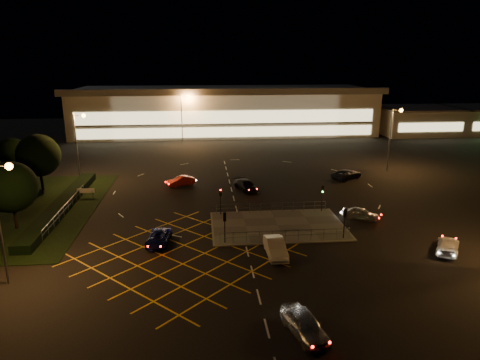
{
  "coord_description": "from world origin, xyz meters",
  "views": [
    {
      "loc": [
        -6.17,
        -44.77,
        17.6
      ],
      "look_at": [
        -1.02,
        9.67,
        2.0
      ],
      "focal_mm": 32.0,
      "sensor_mm": 36.0,
      "label": 1
    }
  ],
  "objects": [
    {
      "name": "car_left_blue",
      "position": [
        -10.49,
        -5.45,
        0.62
      ],
      "size": [
        2.48,
        4.64,
        1.24
      ],
      "primitive_type": "imported",
      "rotation": [
        0.0,
        0.0,
        6.19
      ],
      "color": "#0B0E42",
      "rests_on": "ground"
    },
    {
      "name": "tree_e",
      "position": [
        -26.0,
        0.0,
        4.64
      ],
      "size": [
        5.4,
        5.4,
        7.35
      ],
      "color": "black",
      "rests_on": "ground"
    },
    {
      "name": "grass_verge",
      "position": [
        -28.0,
        6.0,
        0.04
      ],
      "size": [
        18.0,
        30.0,
        0.08
      ],
      "primitive_type": "cube",
      "color": "black",
      "rests_on": "ground"
    },
    {
      "name": "car_approach_white",
      "position": [
        16.78,
        -9.84,
        0.67
      ],
      "size": [
        4.09,
        4.85,
        1.33
      ],
      "primitive_type": "imported",
      "rotation": [
        0.0,
        0.0,
        2.56
      ],
      "color": "silver",
      "rests_on": "ground"
    },
    {
      "name": "ground",
      "position": [
        0.0,
        0.0,
        0.0
      ],
      "size": [
        180.0,
        180.0,
        0.0
      ],
      "primitive_type": "plane",
      "color": "black",
      "rests_on": "ground"
    },
    {
      "name": "streetlight_nw",
      "position": [
        -23.56,
        18.0,
        6.56
      ],
      "size": [
        1.78,
        0.56,
        10.03
      ],
      "color": "slate",
      "rests_on": "ground"
    },
    {
      "name": "car_east_grey",
      "position": [
        15.85,
        15.92,
        0.7
      ],
      "size": [
        5.55,
        4.61,
        1.41
      ],
      "primitive_type": "imported",
      "rotation": [
        0.0,
        0.0,
        2.11
      ],
      "color": "black",
      "rests_on": "ground"
    },
    {
      "name": "car_right_silver",
      "position": [
        11.76,
        -0.81,
        0.67
      ],
      "size": [
        4.17,
        3.48,
        1.34
      ],
      "primitive_type": "imported",
      "rotation": [
        0.0,
        0.0,
        0.99
      ],
      "color": "silver",
      "rests_on": "ground"
    },
    {
      "name": "car_queue_white",
      "position": [
        0.51,
        -9.0,
        0.77
      ],
      "size": [
        1.71,
        4.71,
        1.54
      ],
      "primitive_type": "imported",
      "rotation": [
        0.0,
        0.0,
        0.02
      ],
      "color": "silver",
      "rests_on": "ground"
    },
    {
      "name": "car_near_silver",
      "position": [
        0.36,
        -20.9,
        0.77
      ],
      "size": [
        2.93,
        4.87,
        1.55
      ],
      "primitive_type": "imported",
      "rotation": [
        0.0,
        0.0,
        0.26
      ],
      "color": "#B1B4B8",
      "rests_on": "ground"
    },
    {
      "name": "tree_d",
      "position": [
        -34.0,
        20.0,
        4.02
      ],
      "size": [
        4.68,
        4.68,
        6.37
      ],
      "color": "black",
      "rests_on": "ground"
    },
    {
      "name": "signal_ne",
      "position": [
        8.0,
        1.99,
        2.37
      ],
      "size": [
        0.28,
        0.3,
        3.15
      ],
      "color": "black",
      "rests_on": "pedestrian_island"
    },
    {
      "name": "hedge",
      "position": [
        -23.0,
        6.0,
        0.5
      ],
      "size": [
        2.0,
        26.0,
        1.0
      ],
      "primitive_type": "cube",
      "color": "black",
      "rests_on": "ground"
    },
    {
      "name": "retail_unit_b",
      "position": [
        62.0,
        53.96,
        3.22
      ],
      "size": [
        14.8,
        14.8,
        6.35
      ],
      "color": "beige",
      "rests_on": "ground"
    },
    {
      "name": "signal_nw",
      "position": [
        -4.0,
        1.99,
        2.37
      ],
      "size": [
        0.28,
        0.3,
        3.15
      ],
      "color": "black",
      "rests_on": "pedestrian_island"
    },
    {
      "name": "streetlight_far_right",
      "position": [
        30.44,
        50.0,
        6.56
      ],
      "size": [
        1.78,
        0.56,
        10.03
      ],
      "color": "slate",
      "rests_on": "ground"
    },
    {
      "name": "pedestrian_island",
      "position": [
        2.0,
        -2.0,
        0.06
      ],
      "size": [
        14.0,
        9.0,
        0.12
      ],
      "primitive_type": "cube",
      "color": "#4C4944",
      "rests_on": "ground"
    },
    {
      "name": "streetlight_sw",
      "position": [
        -21.56,
        -12.0,
        6.56
      ],
      "size": [
        1.78,
        0.56,
        10.03
      ],
      "color": "slate",
      "rests_on": "ground"
    },
    {
      "name": "retail_unit_a",
      "position": [
        46.0,
        53.97,
        3.21
      ],
      "size": [
        18.8,
        14.8,
        6.35
      ],
      "color": "beige",
      "rests_on": "ground"
    },
    {
      "name": "supermarket",
      "position": [
        0.0,
        61.95,
        5.31
      ],
      "size": [
        72.0,
        26.5,
        10.5
      ],
      "color": "beige",
      "rests_on": "ground"
    },
    {
      "name": "car_circ_red",
      "position": [
        -9.08,
        14.56,
        0.68
      ],
      "size": [
        4.33,
        3.07,
        1.36
      ],
      "primitive_type": "imported",
      "rotation": [
        0.0,
        0.0,
        5.16
      ],
      "color": "#9C1B0B",
      "rests_on": "ground"
    },
    {
      "name": "car_far_dkgrey",
      "position": [
        -0.02,
        11.4,
        0.7
      ],
      "size": [
        3.53,
        5.21,
        1.4
      ],
      "primitive_type": "imported",
      "rotation": [
        0.0,
        0.0,
        0.36
      ],
      "color": "black",
      "rests_on": "ground"
    },
    {
      "name": "streetlight_far_left",
      "position": [
        -9.56,
        48.0,
        6.56
      ],
      "size": [
        1.78,
        0.56,
        10.03
      ],
      "color": "slate",
      "rests_on": "ground"
    },
    {
      "name": "streetlight_ne",
      "position": [
        24.44,
        20.0,
        6.56
      ],
      "size": [
        1.78,
        0.56,
        10.03
      ],
      "color": "slate",
      "rests_on": "ground"
    },
    {
      "name": "signal_sw",
      "position": [
        -4.0,
        -5.99,
        2.37
      ],
      "size": [
        0.28,
        0.3,
        3.15
      ],
      "rotation": [
        0.0,
        0.0,
        3.14
      ],
      "color": "black",
      "rests_on": "pedestrian_island"
    },
    {
      "name": "tree_c",
      "position": [
        -28.0,
        14.0,
        4.95
      ],
      "size": [
        5.76,
        5.76,
        7.84
      ],
      "color": "black",
      "rests_on": "ground"
    },
    {
      "name": "signal_se",
      "position": [
        8.0,
        -5.99,
        2.37
      ],
      "size": [
        0.28,
        0.3,
        3.15
      ],
      "rotation": [
        0.0,
        0.0,
        3.14
      ],
      "color": "black",
      "rests_on": "pedestrian_island"
    }
  ]
}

